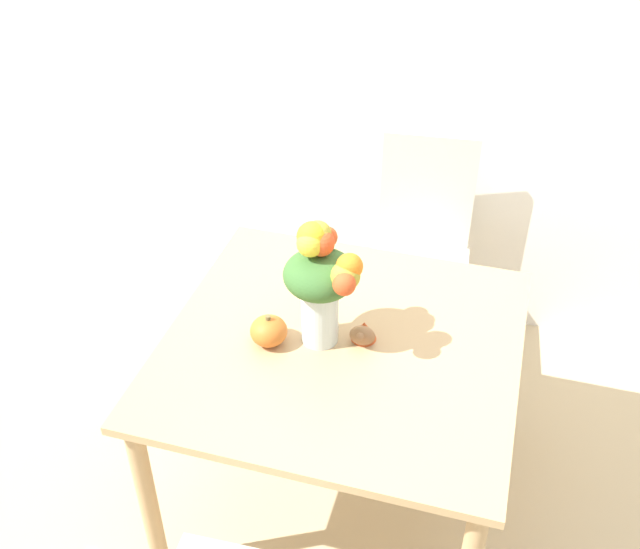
% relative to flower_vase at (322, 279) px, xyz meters
% --- Properties ---
extents(ground_plane, '(12.00, 12.00, 0.00)m').
position_rel_flower_vase_xyz_m(ground_plane, '(0.07, 0.01, -0.99)').
color(ground_plane, tan).
extents(wall_back, '(8.00, 0.06, 2.70)m').
position_rel_flower_vase_xyz_m(wall_back, '(0.07, 1.22, 0.36)').
color(wall_back, white).
rests_on(wall_back, ground_plane).
extents(dining_table, '(1.13, 1.09, 0.74)m').
position_rel_flower_vase_xyz_m(dining_table, '(0.07, 0.01, -0.34)').
color(dining_table, tan).
rests_on(dining_table, ground_plane).
extents(flower_vase, '(0.25, 0.24, 0.43)m').
position_rel_flower_vase_xyz_m(flower_vase, '(0.00, 0.00, 0.00)').
color(flower_vase, silver).
rests_on(flower_vase, dining_table).
extents(pumpkin, '(0.12, 0.12, 0.11)m').
position_rel_flower_vase_xyz_m(pumpkin, '(-0.16, -0.06, -0.20)').
color(pumpkin, orange).
rests_on(pumpkin, dining_table).
extents(turkey_figurine, '(0.08, 0.11, 0.07)m').
position_rel_flower_vase_xyz_m(turkey_figurine, '(0.13, 0.03, -0.21)').
color(turkey_figurine, '#936642').
rests_on(turkey_figurine, dining_table).
extents(dining_chair_near_window, '(0.45, 0.45, 0.99)m').
position_rel_flower_vase_xyz_m(dining_chair_near_window, '(0.18, 0.93, -0.48)').
color(dining_chair_near_window, silver).
rests_on(dining_chair_near_window, ground_plane).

